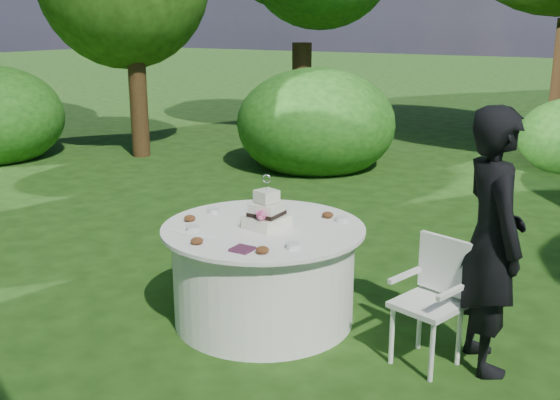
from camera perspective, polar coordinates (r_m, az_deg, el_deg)
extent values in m
plane|color=#18320D|center=(5.29, -1.41, -10.27)|extent=(80.00, 80.00, 0.00)
cube|color=#4C203A|center=(4.49, -3.29, -4.29)|extent=(0.14, 0.14, 0.02)
ellipsoid|color=white|center=(4.82, -7.32, -3.03)|extent=(0.48, 0.07, 0.01)
imported|color=black|center=(4.52, 17.93, -3.39)|extent=(0.72, 0.78, 1.79)
cylinder|color=white|center=(5.14, -1.44, -6.55)|extent=(1.40, 1.40, 0.74)
cylinder|color=silver|center=(5.01, -1.47, -2.46)|extent=(1.56, 1.56, 0.03)
cube|color=white|center=(4.95, -1.17, -1.89)|extent=(0.32, 0.32, 0.09)
cube|color=white|center=(4.92, -1.18, -0.78)|extent=(0.21, 0.21, 0.09)
cube|color=silver|center=(4.89, -1.18, 0.35)|extent=(0.18, 0.18, 0.09)
cube|color=black|center=(4.93, -1.17, -1.17)|extent=(0.22, 0.22, 0.03)
sphere|color=#C63A75|center=(4.81, -1.65, -1.35)|extent=(0.07, 0.07, 0.07)
cylinder|color=silver|center=(4.87, -1.19, 1.20)|extent=(0.01, 0.01, 0.05)
torus|color=white|center=(4.86, -1.19, 1.88)|extent=(0.07, 0.02, 0.07)
cube|color=white|center=(4.57, 12.71, -8.90)|extent=(0.49, 0.49, 0.04)
cube|color=white|center=(4.62, 14.16, -5.50)|extent=(0.39, 0.14, 0.40)
cylinder|color=white|center=(4.63, 9.71, -11.54)|extent=(0.03, 0.03, 0.42)
cylinder|color=silver|center=(4.47, 13.08, -12.79)|extent=(0.03, 0.03, 0.42)
cylinder|color=white|center=(4.87, 12.06, -10.27)|extent=(0.03, 0.03, 0.42)
cylinder|color=white|center=(4.72, 15.32, -11.38)|extent=(0.03, 0.03, 0.42)
cube|color=silver|center=(4.61, 10.88, -6.43)|extent=(0.13, 0.36, 0.03)
cube|color=white|center=(4.41, 14.88, -7.68)|extent=(0.13, 0.36, 0.03)
cylinder|color=silver|center=(4.52, 1.12, -4.02)|extent=(0.10, 0.10, 0.04)
cylinder|color=silver|center=(4.93, -7.58, -2.47)|extent=(0.10, 0.10, 0.04)
cylinder|color=silver|center=(5.35, -5.84, -0.96)|extent=(0.10, 0.10, 0.04)
cylinder|color=silver|center=(5.13, 5.41, -1.68)|extent=(0.10, 0.10, 0.04)
ellipsoid|color=#562D16|center=(4.42, -1.53, -4.37)|extent=(0.09, 0.09, 0.05)
ellipsoid|color=#562D16|center=(4.64, -7.25, -3.54)|extent=(0.09, 0.09, 0.05)
ellipsoid|color=#562D16|center=(5.17, -7.86, -1.57)|extent=(0.09, 0.09, 0.05)
ellipsoid|color=#562D16|center=(5.22, 4.18, -1.29)|extent=(0.09, 0.09, 0.05)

